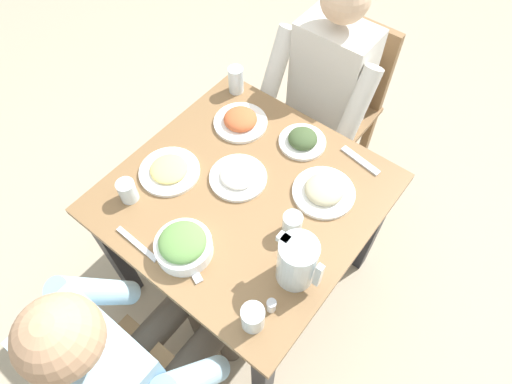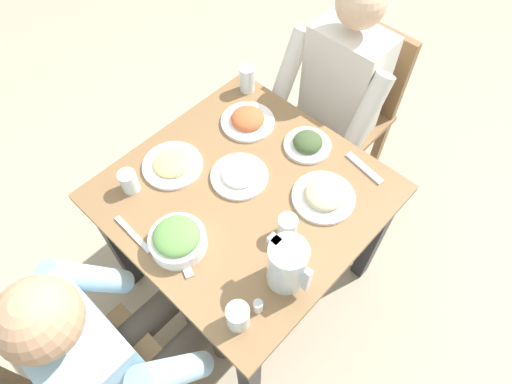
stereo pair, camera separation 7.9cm
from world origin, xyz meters
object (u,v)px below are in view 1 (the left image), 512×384
object	(u,v)px
chair_far	(337,98)
plate_fries	(169,170)
plate_beans	(324,191)
water_glass_near_left	(127,191)
salt_shaker	(271,306)
plate_yoghurt	(238,176)
salad_bowl	(183,245)
water_glass_near_right	(253,317)
diner_far	(318,99)
water_pitcher	(297,262)
diner_near	(138,354)
water_glass_far_left	(236,80)
plate_rice_curry	(240,120)
plate_dolmas	(302,140)
dining_table	(245,210)
water_glass_by_pitcher	(292,225)

from	to	relation	value
chair_far	plate_fries	distance (m)	0.97
plate_beans	water_glass_near_left	bearing A→B (deg)	-140.38
salt_shaker	plate_yoghurt	bearing A→B (deg)	140.96
plate_yoghurt	water_glass_near_left	xyz separation A→B (m)	(-0.25, -0.30, 0.03)
salad_bowl	water_glass_near_right	xyz separation A→B (m)	(0.32, -0.05, 0.01)
plate_beans	diner_far	bearing A→B (deg)	124.73
plate_beans	plate_yoghurt	distance (m)	0.31
water_pitcher	plate_yoghurt	world-z (taller)	water_pitcher
water_glass_near_right	diner_near	bearing A→B (deg)	-130.10
water_glass_near_right	water_glass_far_left	world-z (taller)	water_glass_far_left
plate_fries	water_glass_near_left	size ratio (longest dim) A/B	2.60
diner_far	plate_yoghurt	bearing A→B (deg)	-86.61
diner_near	water_pitcher	xyz separation A→B (m)	(0.24, 0.47, 0.17)
plate_rice_curry	salt_shaker	xyz separation A→B (m)	(0.55, -0.53, 0.01)
plate_beans	plate_dolmas	xyz separation A→B (m)	(-0.19, 0.15, 0.00)
dining_table	plate_dolmas	distance (m)	0.34
salad_bowl	water_glass_far_left	distance (m)	0.76
plate_yoghurt	water_glass_far_left	size ratio (longest dim) A/B	1.84
dining_table	diner_far	world-z (taller)	diner_far
plate_yoghurt	water_glass_by_pitcher	world-z (taller)	water_glass_by_pitcher
water_pitcher	water_glass_by_pitcher	distance (m)	0.16
diner_far	water_pitcher	xyz separation A→B (m)	(0.41, -0.77, 0.17)
plate_dolmas	plate_rice_curry	bearing A→B (deg)	-164.72
water_glass_far_left	diner_near	bearing A→B (deg)	-66.29
plate_dolmas	salt_shaker	world-z (taller)	plate_dolmas
salad_bowl	plate_fries	bearing A→B (deg)	143.04
water_glass_near_right	water_glass_near_left	xyz separation A→B (m)	(-0.61, 0.08, -0.00)
diner_far	water_glass_near_right	xyz separation A→B (m)	(0.40, -0.97, 0.12)
plate_yoghurt	plate_rice_curry	world-z (taller)	plate_rice_curry
dining_table	water_glass_near_right	distance (m)	0.50
plate_beans	water_glass_far_left	xyz separation A→B (m)	(-0.58, 0.21, 0.04)
dining_table	salad_bowl	xyz separation A→B (m)	(-0.01, -0.30, 0.16)
water_pitcher	plate_dolmas	distance (m)	0.55
dining_table	diner_far	size ratio (longest dim) A/B	0.75
water_glass_by_pitcher	water_glass_far_left	bearing A→B (deg)	144.63
diner_near	plate_beans	bearing A→B (deg)	80.01
chair_far	water_glass_near_right	world-z (taller)	chair_far
water_glass_far_left	salad_bowl	bearing A→B (deg)	-63.07
chair_far	plate_yoghurt	distance (m)	0.83
diner_far	plate_fries	xyz separation A→B (m)	(-0.18, -0.72, 0.09)
chair_far	plate_yoghurt	xyz separation A→B (m)	(0.03, -0.79, 0.24)
water_glass_far_left	plate_beans	bearing A→B (deg)	-20.34
plate_beans	salt_shaker	xyz separation A→B (m)	(0.11, -0.45, 0.01)
plate_dolmas	chair_far	bearing A→B (deg)	103.31
dining_table	water_glass_far_left	world-z (taller)	water_glass_far_left
water_pitcher	water_glass_by_pitcher	world-z (taller)	water_pitcher
plate_dolmas	water_glass_near_left	size ratio (longest dim) A/B	2.12
plate_rice_curry	plate_yoghurt	bearing A→B (deg)	-52.58
dining_table	plate_yoghurt	world-z (taller)	plate_yoghurt
water_glass_near_right	water_glass_far_left	distance (m)	0.99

